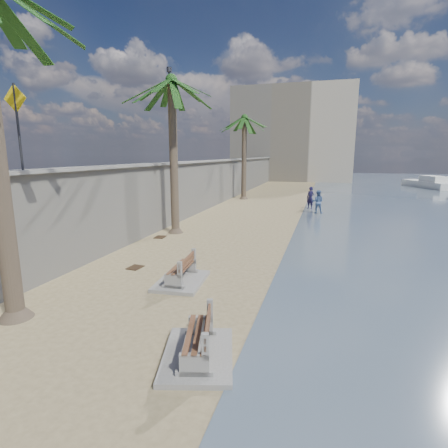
{
  "coord_description": "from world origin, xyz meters",
  "views": [
    {
      "loc": [
        3.53,
        -6.72,
        4.07
      ],
      "look_at": [
        -0.5,
        7.0,
        1.2
      ],
      "focal_mm": 28.0,
      "sensor_mm": 36.0,
      "label": 1
    }
  ],
  "objects_px": {
    "bench_near": "(198,341)",
    "person_b": "(318,201)",
    "palm_mid": "(172,82)",
    "yacht_far": "(427,185)",
    "bench_far": "(181,272)",
    "palm_back": "(245,119)",
    "person_a": "(310,196)"
  },
  "relations": [
    {
      "from": "palm_mid",
      "to": "person_b",
      "type": "bearing_deg",
      "value": 50.44
    },
    {
      "from": "person_a",
      "to": "person_b",
      "type": "bearing_deg",
      "value": -42.6
    },
    {
      "from": "palm_back",
      "to": "person_b",
      "type": "height_order",
      "value": "palm_back"
    },
    {
      "from": "palm_back",
      "to": "person_b",
      "type": "xyz_separation_m",
      "value": [
        6.76,
        -6.28,
        -6.22
      ]
    },
    {
      "from": "bench_far",
      "to": "yacht_far",
      "type": "xyz_separation_m",
      "value": [
        16.25,
        38.6,
        -0.03
      ]
    },
    {
      "from": "palm_mid",
      "to": "palm_back",
      "type": "height_order",
      "value": "palm_mid"
    },
    {
      "from": "bench_near",
      "to": "yacht_far",
      "type": "bearing_deg",
      "value": 71.42
    },
    {
      "from": "bench_near",
      "to": "bench_far",
      "type": "bearing_deg",
      "value": 117.68
    },
    {
      "from": "palm_mid",
      "to": "bench_far",
      "type": "bearing_deg",
      "value": -64.48
    },
    {
      "from": "bench_far",
      "to": "person_a",
      "type": "xyz_separation_m",
      "value": [
        3.2,
        17.07,
        0.58
      ]
    },
    {
      "from": "bench_far",
      "to": "palm_mid",
      "type": "bearing_deg",
      "value": 115.52
    },
    {
      "from": "person_b",
      "to": "palm_mid",
      "type": "bearing_deg",
      "value": 51.75
    },
    {
      "from": "bench_near",
      "to": "bench_far",
      "type": "relative_size",
      "value": 1.08
    },
    {
      "from": "bench_far",
      "to": "yacht_far",
      "type": "distance_m",
      "value": 41.88
    },
    {
      "from": "bench_far",
      "to": "palm_mid",
      "type": "height_order",
      "value": "palm_mid"
    },
    {
      "from": "bench_near",
      "to": "person_b",
      "type": "bearing_deg",
      "value": 84.59
    },
    {
      "from": "person_a",
      "to": "bench_far",
      "type": "bearing_deg",
      "value": -70.17
    },
    {
      "from": "palm_back",
      "to": "yacht_far",
      "type": "bearing_deg",
      "value": 41.78
    },
    {
      "from": "palm_mid",
      "to": "yacht_far",
      "type": "xyz_separation_m",
      "value": [
        19.45,
        31.91,
        -7.14
      ]
    },
    {
      "from": "person_a",
      "to": "yacht_far",
      "type": "distance_m",
      "value": 25.18
    },
    {
      "from": "bench_near",
      "to": "palm_mid",
      "type": "bearing_deg",
      "value": 116.31
    },
    {
      "from": "bench_near",
      "to": "bench_far",
      "type": "xyz_separation_m",
      "value": [
        -2.0,
        3.81,
        0.0
      ]
    },
    {
      "from": "person_a",
      "to": "bench_near",
      "type": "bearing_deg",
      "value": -62.85
    },
    {
      "from": "palm_mid",
      "to": "bench_near",
      "type": "bearing_deg",
      "value": -63.69
    },
    {
      "from": "person_b",
      "to": "palm_back",
      "type": "bearing_deg",
      "value": -41.61
    },
    {
      "from": "palm_back",
      "to": "yacht_far",
      "type": "distance_m",
      "value": 26.65
    },
    {
      "from": "palm_back",
      "to": "bench_far",
      "type": "bearing_deg",
      "value": -82.12
    },
    {
      "from": "person_a",
      "to": "yacht_far",
      "type": "height_order",
      "value": "person_a"
    },
    {
      "from": "bench_far",
      "to": "yacht_far",
      "type": "bearing_deg",
      "value": 67.16
    },
    {
      "from": "bench_near",
      "to": "yacht_far",
      "type": "height_order",
      "value": "yacht_far"
    },
    {
      "from": "palm_mid",
      "to": "person_a",
      "type": "relative_size",
      "value": 4.43
    },
    {
      "from": "person_a",
      "to": "person_b",
      "type": "height_order",
      "value": "person_a"
    }
  ]
}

